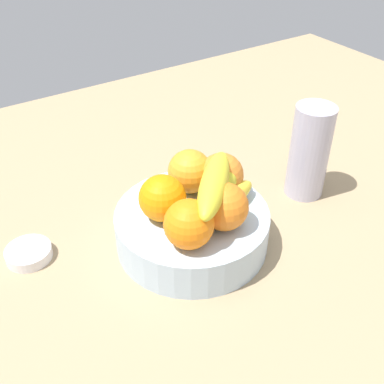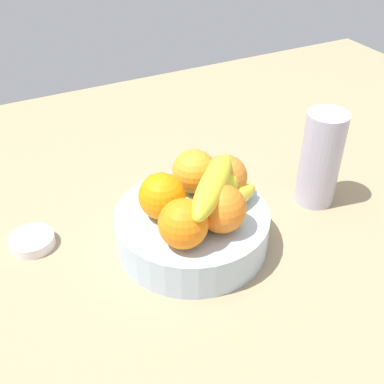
# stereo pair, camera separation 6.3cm
# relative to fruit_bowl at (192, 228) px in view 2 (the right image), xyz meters

# --- Properties ---
(ground_plane) EXTENTS (1.80, 1.40, 0.03)m
(ground_plane) POSITION_rel_fruit_bowl_xyz_m (-0.03, 0.03, -0.05)
(ground_plane) COLOR #9D8562
(fruit_bowl) EXTENTS (0.24, 0.24, 0.06)m
(fruit_bowl) POSITION_rel_fruit_bowl_xyz_m (0.00, 0.00, 0.00)
(fruit_bowl) COLOR silver
(fruit_bowl) RESTS_ON ground_plane
(orange_front_left) EXTENTS (0.07, 0.07, 0.07)m
(orange_front_left) POSITION_rel_fruit_bowl_xyz_m (0.04, -0.02, 0.07)
(orange_front_left) COLOR orange
(orange_front_left) RESTS_ON fruit_bowl
(orange_front_right) EXTENTS (0.07, 0.07, 0.07)m
(orange_front_right) POSITION_rel_fruit_bowl_xyz_m (0.04, 0.06, 0.07)
(orange_front_right) COLOR orange
(orange_front_right) RESTS_ON fruit_bowl
(orange_center) EXTENTS (0.07, 0.07, 0.07)m
(orange_center) POSITION_rel_fruit_bowl_xyz_m (-0.02, 0.05, 0.07)
(orange_center) COLOR orange
(orange_center) RESTS_ON fruit_bowl
(orange_back_left) EXTENTS (0.07, 0.07, 0.07)m
(orange_back_left) POSITION_rel_fruit_bowl_xyz_m (-0.07, -0.02, 0.07)
(orange_back_left) COLOR orange
(orange_back_left) RESTS_ON fruit_bowl
(orange_back_right) EXTENTS (0.07, 0.07, 0.07)m
(orange_back_right) POSITION_rel_fruit_bowl_xyz_m (-0.03, -0.05, 0.07)
(orange_back_right) COLOR orange
(orange_back_right) RESTS_ON fruit_bowl
(banana_bunch) EXTENTS (0.17, 0.15, 0.08)m
(banana_bunch) POSITION_rel_fruit_bowl_xyz_m (-0.02, 0.03, 0.07)
(banana_bunch) COLOR yellow
(banana_bunch) RESTS_ON fruit_bowl
(thermos_tumbler) EXTENTS (0.07, 0.07, 0.17)m
(thermos_tumbler) POSITION_rel_fruit_bowl_xyz_m (-0.25, -0.01, 0.06)
(thermos_tumbler) COLOR #B0ADC4
(thermos_tumbler) RESTS_ON ground_plane
(jar_lid) EXTENTS (0.07, 0.07, 0.02)m
(jar_lid) POSITION_rel_fruit_bowl_xyz_m (0.23, -0.11, -0.02)
(jar_lid) COLOR white
(jar_lid) RESTS_ON ground_plane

